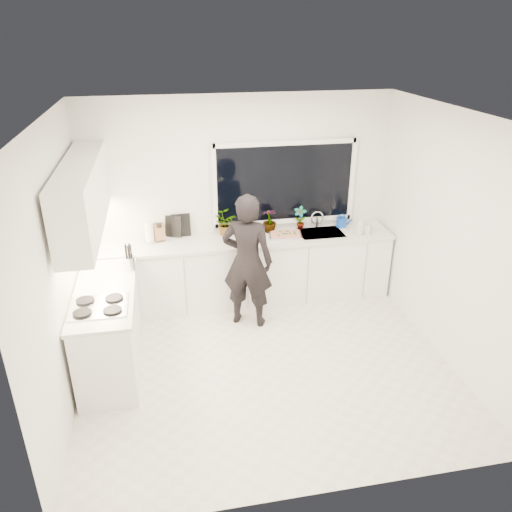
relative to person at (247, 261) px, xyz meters
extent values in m
cube|color=beige|center=(0.05, -0.90, -0.86)|extent=(4.00, 3.50, 0.02)
cube|color=white|center=(0.05, 0.86, 0.50)|extent=(4.00, 0.02, 2.70)
cube|color=white|center=(-1.96, -0.90, 0.50)|extent=(0.02, 3.50, 2.70)
cube|color=white|center=(2.06, -0.90, 0.50)|extent=(0.02, 3.50, 2.70)
cube|color=white|center=(0.05, -0.90, 1.86)|extent=(4.00, 3.50, 0.02)
cube|color=black|center=(0.65, 0.83, 0.70)|extent=(1.80, 0.02, 1.00)
cube|color=white|center=(0.05, 0.55, -0.41)|extent=(3.92, 0.58, 0.88)
cube|color=white|center=(-1.62, -0.55, -0.41)|extent=(0.58, 1.60, 0.88)
cube|color=silver|center=(0.05, 0.54, 0.05)|extent=(3.94, 0.62, 0.04)
cube|color=silver|center=(-1.62, -0.55, 0.05)|extent=(0.62, 1.60, 0.04)
cube|color=white|center=(-1.74, -0.20, 1.00)|extent=(0.34, 2.10, 0.70)
cube|color=silver|center=(1.10, 0.55, 0.02)|extent=(0.58, 0.42, 0.14)
cylinder|color=silver|center=(1.10, 0.75, 0.18)|extent=(0.03, 0.03, 0.22)
cube|color=black|center=(-1.64, -0.90, 0.08)|extent=(0.56, 0.48, 0.03)
imported|color=black|center=(0.00, 0.00, 0.00)|extent=(0.73, 0.62, 1.70)
cube|color=silver|center=(0.60, 0.52, 0.08)|extent=(0.47, 0.37, 0.03)
cube|color=#C3431A|center=(0.60, 0.52, 0.10)|extent=(0.42, 0.33, 0.01)
cylinder|color=#1344B5|center=(1.43, 0.71, 0.13)|extent=(0.16, 0.16, 0.13)
cylinder|color=white|center=(-1.14, 0.65, 0.20)|extent=(0.14, 0.14, 0.26)
cube|color=brown|center=(-1.03, 0.69, 0.18)|extent=(0.16, 0.14, 0.22)
cylinder|color=#AFB0B4|center=(-1.37, -0.10, 0.15)|extent=(0.17, 0.17, 0.16)
cube|color=black|center=(-0.84, 0.79, 0.21)|extent=(0.21, 0.11, 0.28)
cube|color=black|center=(-0.74, 0.79, 0.22)|extent=(0.25, 0.04, 0.30)
imported|color=#26662D|center=(-0.18, 0.71, 0.23)|extent=(0.38, 0.36, 0.33)
imported|color=#26662D|center=(0.17, 0.71, 0.23)|extent=(0.18, 0.20, 0.32)
imported|color=#26662D|center=(0.43, 0.71, 0.23)|extent=(0.18, 0.18, 0.32)
imported|color=#26662D|center=(0.85, 0.71, 0.23)|extent=(0.21, 0.18, 0.33)
imported|color=#D8BF66|center=(1.58, 0.40, 0.21)|extent=(0.14, 0.14, 0.28)
imported|color=#D8BF66|center=(1.69, 0.40, 0.16)|extent=(0.12, 0.12, 0.18)
camera|label=1|loc=(-0.92, -5.34, 2.59)|focal=35.00mm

